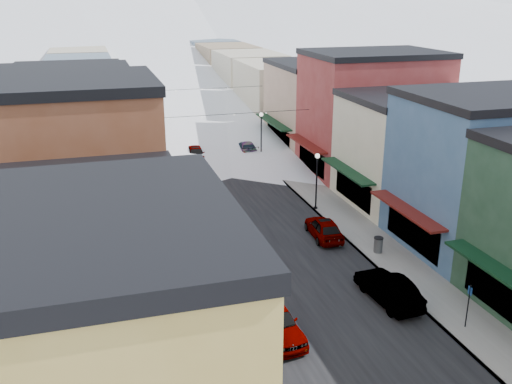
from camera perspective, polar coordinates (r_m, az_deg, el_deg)
road at (r=72.13m, az=-6.83°, el=5.91°), size 10.00×160.00×0.01m
sidewalk_left at (r=71.37m, az=-12.08°, el=5.53°), size 3.20×160.00×0.15m
sidewalk_right at (r=73.45m, az=-1.73°, el=6.33°), size 3.20×160.00×0.15m
curb_left at (r=71.49m, az=-10.84°, el=5.64°), size 0.10×160.00×0.15m
curb_right at (r=73.08m, az=-2.91°, el=6.25°), size 0.10×160.00×0.15m
bldg_l_cream at (r=24.78m, az=-18.73°, el=-9.96°), size 11.30×8.20×9.50m
bldg_l_brick_near at (r=31.57m, az=-19.56°, el=-0.71°), size 12.30×8.20×12.50m
bldg_l_grayblue at (r=40.15m, az=-18.11°, el=0.97°), size 11.30×9.20×9.00m
bldg_l_brick_far at (r=48.62m, az=-19.25°, el=5.16°), size 13.30×9.20×11.00m
bldg_l_tan at (r=58.46m, az=-17.89°, el=7.02°), size 11.30×11.20×10.00m
bldg_r_blue at (r=40.59m, az=21.83°, el=1.84°), size 11.30×9.20×10.50m
bldg_r_cream at (r=48.13m, az=15.76°, el=4.15°), size 12.30×9.20×9.00m
bldg_r_brick_far at (r=55.70m, az=11.49°, el=7.79°), size 13.30×9.20×11.50m
bldg_r_tan at (r=64.35m, az=6.51°, el=8.64°), size 11.30×11.20×9.50m
distant_blocks at (r=93.83m, az=-9.38°, el=11.34°), size 34.00×55.00×8.00m
overhead_cables at (r=58.83m, az=-4.96°, el=9.13°), size 16.40×15.04×0.04m
car_silver_sedan at (r=29.43m, az=1.85°, el=-12.74°), size 2.35×5.07×1.68m
car_dark_hatch at (r=47.58m, az=-5.95°, el=-0.17°), size 2.08×4.55×1.44m
car_silver_wagon at (r=63.13m, az=-9.38°, el=4.59°), size 2.64×5.50×1.54m
car_green_sedan at (r=33.21m, az=13.09°, el=-9.38°), size 2.04×4.98×1.60m
car_gray_suv at (r=40.68m, az=6.81°, el=-3.57°), size 2.08×4.56×1.52m
car_black_sedan at (r=61.63m, az=-1.01°, el=4.43°), size 2.25×5.01×1.43m
car_lane_silver at (r=59.56m, az=-6.07°, el=3.85°), size 2.05×4.56×1.52m
car_lane_white at (r=74.47m, az=-5.56°, el=7.04°), size 3.01×6.17×1.69m
parking_sign at (r=31.44m, az=20.47°, el=-10.32°), size 0.07×0.33×2.42m
trash_can at (r=38.81m, az=12.13°, el=-5.16°), size 0.62×0.62×1.05m
streetlamp_near at (r=45.05m, az=6.10°, el=1.79°), size 0.38×0.38×4.54m
streetlamp_far at (r=58.76m, az=0.52°, el=6.23°), size 0.41×0.41×4.88m
snow_pile_mid at (r=32.52m, az=-2.68°, el=-10.08°), size 2.56×2.78×1.08m
snow_pile_far at (r=50.47m, az=-7.36°, el=0.58°), size 2.18×2.54×0.92m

